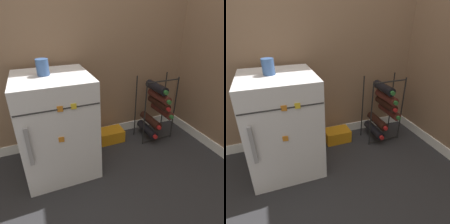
# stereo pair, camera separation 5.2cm
# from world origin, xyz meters

# --- Properties ---
(ground_plane) EXTENTS (14.00, 14.00, 0.00)m
(ground_plane) POSITION_xyz_m (0.00, 0.00, 0.00)
(ground_plane) COLOR #28282B
(wall_back) EXTENTS (6.63, 0.07, 2.50)m
(wall_back) POSITION_xyz_m (0.00, 0.60, 1.24)
(wall_back) COLOR #84664C
(wall_back) RESTS_ON ground_plane
(mini_fridge) EXTENTS (0.53, 0.56, 0.78)m
(mini_fridge) POSITION_xyz_m (-0.55, 0.24, 0.39)
(mini_fridge) COLOR white
(mini_fridge) RESTS_ON ground_plane
(wine_rack) EXTENTS (0.34, 0.32, 0.65)m
(wine_rack) POSITION_xyz_m (0.42, 0.34, 0.32)
(wine_rack) COLOR black
(wine_rack) RESTS_ON ground_plane
(soda_box) EXTENTS (0.25, 0.17, 0.12)m
(soda_box) POSITION_xyz_m (-0.03, 0.43, 0.06)
(soda_box) COLOR orange
(soda_box) RESTS_ON ground_plane
(fridge_top_cup) EXTENTS (0.08, 0.08, 0.11)m
(fridge_top_cup) POSITION_xyz_m (-0.59, 0.26, 0.84)
(fridge_top_cup) COLOR #335184
(fridge_top_cup) RESTS_ON mini_fridge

